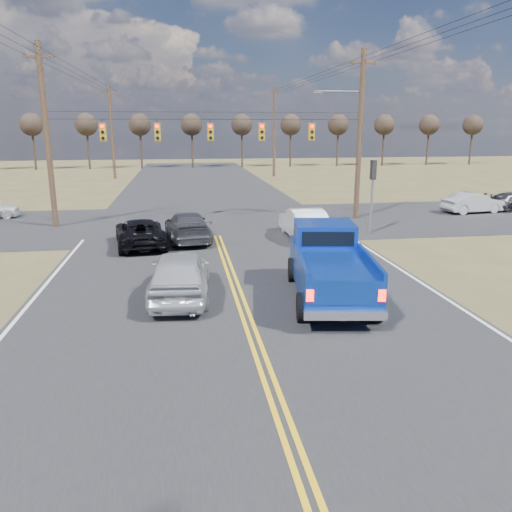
{
  "coord_description": "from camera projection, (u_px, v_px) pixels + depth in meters",
  "views": [
    {
      "loc": [
        -1.81,
        -11.66,
        5.57
      ],
      "look_at": [
        0.53,
        3.88,
        1.5
      ],
      "focal_mm": 35.0,
      "sensor_mm": 36.0,
      "label": 1
    }
  ],
  "objects": [
    {
      "name": "dgrey_car_queue",
      "position": [
        187.0,
        227.0,
        25.1
      ],
      "size": [
        2.52,
        5.11,
        1.43
      ],
      "primitive_type": "imported",
      "rotation": [
        0.0,
        0.0,
        3.25
      ],
      "color": "#37373D",
      "rests_on": "ground"
    },
    {
      "name": "signal_gantry",
      "position": [
        219.0,
        136.0,
        28.64
      ],
      "size": [
        19.6,
        4.83,
        10.0
      ],
      "color": "#473323",
      "rests_on": "ground"
    },
    {
      "name": "cross_car_east_near",
      "position": [
        473.0,
        203.0,
        33.19
      ],
      "size": [
        2.01,
        4.29,
        1.36
      ],
      "primitive_type": "imported",
      "rotation": [
        0.0,
        0.0,
        1.71
      ],
      "color": "#B4B5BC",
      "rests_on": "ground"
    },
    {
      "name": "black_suv",
      "position": [
        140.0,
        233.0,
        23.9
      ],
      "size": [
        2.87,
        5.06,
        1.33
      ],
      "primitive_type": "imported",
      "rotation": [
        0.0,
        0.0,
        3.28
      ],
      "color": "black",
      "rests_on": "ground"
    },
    {
      "name": "road_cross",
      "position": [
        212.0,
        222.0,
        30.04
      ],
      "size": [
        120.0,
        12.0,
        0.02
      ],
      "primitive_type": "cube",
      "color": "#28282B",
      "rests_on": "ground"
    },
    {
      "name": "utility_poles",
      "position": [
        211.0,
        133.0,
        27.78
      ],
      "size": [
        19.6,
        58.32,
        10.0
      ],
      "color": "#473323",
      "rests_on": "ground"
    },
    {
      "name": "treeline",
      "position": [
        203.0,
        125.0,
        37.19
      ],
      "size": [
        87.0,
        117.8,
        7.4
      ],
      "color": "#33261C",
      "rests_on": "ground"
    },
    {
      "name": "white_car_queue",
      "position": [
        304.0,
        223.0,
        25.71
      ],
      "size": [
        1.72,
        4.8,
        1.58
      ],
      "primitive_type": "imported",
      "rotation": [
        0.0,
        0.0,
        3.15
      ],
      "color": "white",
      "rests_on": "ground"
    },
    {
      "name": "ground",
      "position": [
        258.0,
        351.0,
        12.81
      ],
      "size": [
        160.0,
        160.0,
        0.0
      ],
      "primitive_type": "plane",
      "color": "brown",
      "rests_on": "ground"
    },
    {
      "name": "pickup_truck",
      "position": [
        329.0,
        265.0,
        16.58
      ],
      "size": [
        3.17,
        6.4,
        2.3
      ],
      "rotation": [
        0.0,
        0.0,
        -0.15
      ],
      "color": "black",
      "rests_on": "ground"
    },
    {
      "name": "road_main",
      "position": [
        224.0,
        255.0,
        22.39
      ],
      "size": [
        14.0,
        120.0,
        0.02
      ],
      "primitive_type": "cube",
      "color": "#28282B",
      "rests_on": "ground"
    },
    {
      "name": "silver_suv",
      "position": [
        180.0,
        274.0,
        16.6
      ],
      "size": [
        2.24,
        4.94,
        1.64
      ],
      "primitive_type": "imported",
      "rotation": [
        0.0,
        0.0,
        3.08
      ],
      "color": "#B2B5BB",
      "rests_on": "ground"
    }
  ]
}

